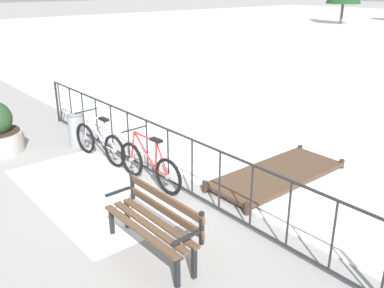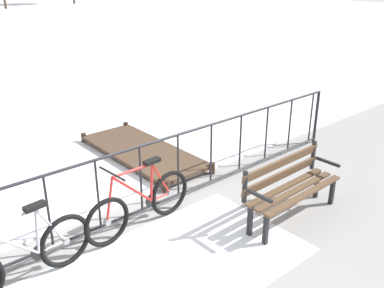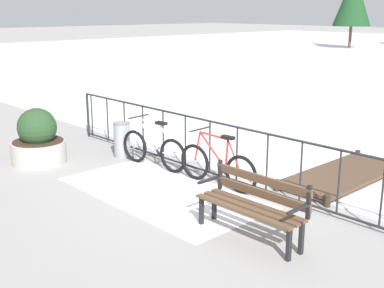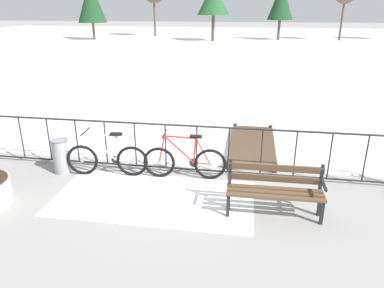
# 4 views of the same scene
# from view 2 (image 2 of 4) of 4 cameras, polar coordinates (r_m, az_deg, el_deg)

# --- Properties ---
(ground_plane) EXTENTS (160.00, 160.00, 0.00)m
(ground_plane) POSITION_cam_2_polar(r_m,az_deg,el_deg) (6.10, -9.19, -10.27)
(ground_plane) COLOR gray
(snow_patch) EXTENTS (3.67, 1.87, 0.01)m
(snow_patch) POSITION_cam_2_polar(r_m,az_deg,el_deg) (5.15, -4.61, -16.99)
(snow_patch) COLOR white
(snow_patch) RESTS_ON ground
(railing_fence) EXTENTS (9.06, 0.06, 1.07)m
(railing_fence) POSITION_cam_2_polar(r_m,az_deg,el_deg) (5.82, -9.53, -5.63)
(railing_fence) COLOR #232328
(railing_fence) RESTS_ON ground
(bicycle_near_railing) EXTENTS (1.71, 0.52, 0.97)m
(bicycle_near_railing) POSITION_cam_2_polar(r_m,az_deg,el_deg) (5.77, -6.89, -7.93)
(bicycle_near_railing) COLOR black
(bicycle_near_railing) RESTS_ON ground
(bicycle_second) EXTENTS (1.71, 0.52, 0.97)m
(bicycle_second) POSITION_cam_2_polar(r_m,az_deg,el_deg) (5.11, -21.60, -13.99)
(bicycle_second) COLOR black
(bicycle_second) RESTS_ON ground
(park_bench) EXTENTS (1.61, 0.50, 0.89)m
(park_bench) POSITION_cam_2_polar(r_m,az_deg,el_deg) (6.08, 12.83, -5.13)
(park_bench) COLOR brown
(park_bench) RESTS_ON ground
(wooden_dock) EXTENTS (1.10, 2.79, 0.20)m
(wooden_dock) POSITION_cam_2_polar(r_m,az_deg,el_deg) (7.98, -6.57, -0.93)
(wooden_dock) COLOR #4C3828
(wooden_dock) RESTS_ON ground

